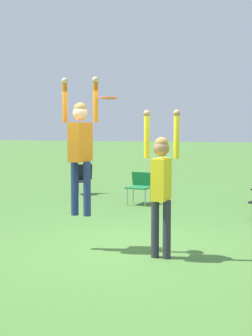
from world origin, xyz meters
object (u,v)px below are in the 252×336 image
camping_chair_2 (140,185)px  camping_chair_5 (83,177)px  person_defending (161,180)px  frisbee (109,98)px  person_jumping (80,143)px

camping_chair_2 → camping_chair_5: 2.46m
person_defending → camping_chair_2: size_ratio=2.71×
frisbee → camping_chair_5: size_ratio=0.31×
person_jumping → camping_chair_2: person_jumping is taller
person_defending → camping_chair_5: size_ratio=2.51×
frisbee → camping_chair_2: 5.02m
person_jumping → frisbee: bearing=-80.6°
camping_chair_5 → frisbee: bearing=82.5°
camping_chair_5 → person_jumping: bearing=78.6°
person_jumping → person_defending: person_jumping is taller
frisbee → camping_chair_5: bearing=117.9°
person_jumping → frisbee: (0.46, 0.05, 0.69)m
person_defending → camping_chair_2: bearing=-156.5°
person_defending → frisbee: size_ratio=8.08×
person_defending → camping_chair_5: 7.10m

